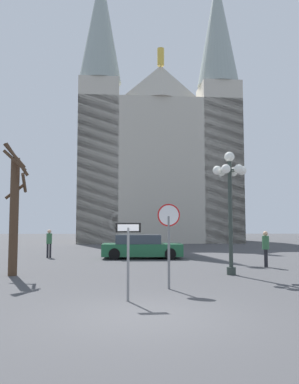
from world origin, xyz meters
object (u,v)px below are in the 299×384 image
street_lamp (230,186)px  pedestrian_standing (49,241)px  one_way_arrow_sign (128,250)px  parked_car_near_green (141,247)px  pedestrian_walking (266,245)px  stop_sign (169,230)px  bare_tree (14,210)px  cathedral (158,154)px

street_lamp → pedestrian_standing: 11.92m
one_way_arrow_sign → street_lamp: bearing=51.5°
parked_car_near_green → pedestrian_walking: size_ratio=2.76×
stop_sign → parked_car_near_green: stop_sign is taller
bare_tree → pedestrian_standing: size_ratio=3.14×
cathedral → stop_sign: cathedral is taller
stop_sign → one_way_arrow_sign: bearing=-124.1°
cathedral → pedestrian_walking: cathedral is taller
pedestrian_walking → street_lamp: bearing=-131.9°
stop_sign → one_way_arrow_sign: stop_sign is taller
bare_tree → pedestrian_walking: bare_tree is taller
street_lamp → stop_sign: bearing=-130.8°
one_way_arrow_sign → street_lamp: (3.95, 4.97, 2.19)m
stop_sign → pedestrian_standing: 12.32m
street_lamp → pedestrian_walking: size_ratio=2.97×
parked_car_near_green → pedestrian_walking: (5.77, -4.45, 0.36)m
pedestrian_walking → one_way_arrow_sign: bearing=-129.6°
one_way_arrow_sign → street_lamp: 6.71m
pedestrian_walking → stop_sign: bearing=-131.2°
cathedral → bare_tree: (-6.87, -25.96, -6.93)m
pedestrian_standing → cathedral: bearing=68.5°
pedestrian_standing → parked_car_near_green: bearing=-5.2°
parked_car_near_green → pedestrian_walking: pedestrian_walking is taller
cathedral → parked_car_near_green: size_ratio=6.47×
street_lamp → parked_car_near_green: street_lamp is taller
one_way_arrow_sign → pedestrian_walking: size_ratio=1.24×
cathedral → parked_car_near_green: (-1.83, -18.95, -8.84)m
cathedral → bare_tree: 27.73m
parked_car_near_green → pedestrian_walking: bearing=-37.7°
stop_sign → bare_tree: bearing=152.2°
stop_sign → pedestrian_standing: stop_sign is taller
bare_tree → pedestrian_walking: size_ratio=3.10×
street_lamp → bare_tree: 8.65m
stop_sign → bare_tree: size_ratio=0.52×
bare_tree → parked_car_near_green: bare_tree is taller
cathedral → pedestrian_walking: bearing=-80.4°
stop_sign → parked_car_near_green: 10.20m
street_lamp → pedestrian_walking: 4.19m
stop_sign → bare_tree: (-5.87, 3.09, 0.72)m
one_way_arrow_sign → stop_sign: bearing=55.9°
stop_sign → pedestrian_walking: 7.55m
parked_car_near_green → pedestrian_standing: pedestrian_standing is taller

